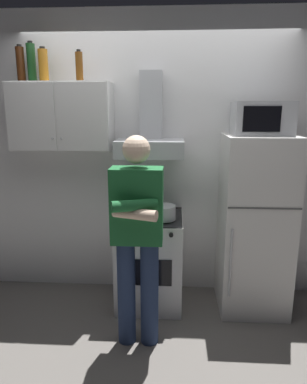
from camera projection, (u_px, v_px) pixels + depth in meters
name	position (u px, v px, depth m)	size (l,w,h in m)	color
ground_plane	(154.00, 316.00, 3.15)	(7.00, 7.00, 0.00)	slate
back_wall_tiled	(157.00, 158.00, 3.42)	(4.80, 0.10, 2.70)	white
upper_cabinet	(62.00, 117.00, 3.16)	(0.90, 0.37, 0.60)	silver
stove_oven	(150.00, 260.00, 3.29)	(0.60, 0.62, 0.87)	white
range_hood	(150.00, 134.00, 3.15)	(0.60, 0.44, 0.75)	#B7BABF
refrigerator	(255.00, 225.00, 3.15)	(0.60, 0.62, 1.60)	white
microwave	(261.00, 118.00, 2.95)	(0.48, 0.37, 0.28)	#B7BABF
person_standing	(137.00, 235.00, 2.60)	(0.38, 0.33, 1.64)	navy
cooking_pot	(164.00, 212.00, 3.05)	(0.31, 0.21, 0.13)	#B7BABF
bottle_wine_green	(31.00, 63.00, 3.09)	(0.08, 0.08, 0.35)	#19471E
bottle_liquor_amber	(43.00, 65.00, 3.04)	(0.08, 0.08, 0.29)	#B7721E
bottle_beer_brown	(79.00, 67.00, 3.02)	(0.06, 0.06, 0.26)	brown
bottle_rum_dark	(21.00, 64.00, 3.10)	(0.07, 0.07, 0.32)	#47230F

